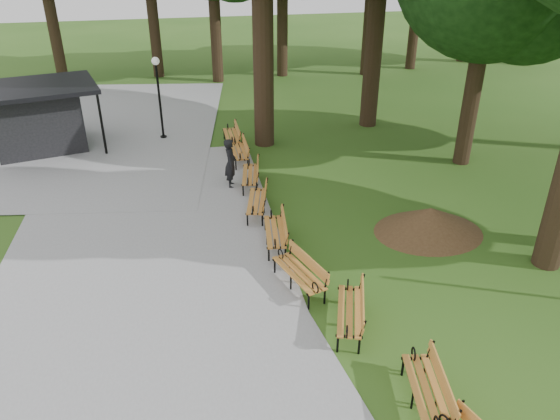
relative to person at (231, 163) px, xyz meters
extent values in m
plane|color=#2C5418|center=(0.93, -7.08, -0.86)|extent=(100.00, 100.00, 0.00)
cube|color=gray|center=(-3.07, -4.08, -0.83)|extent=(12.00, 38.00, 0.06)
imported|color=black|center=(0.00, 0.00, 0.00)|extent=(0.51, 0.68, 1.72)
cylinder|color=black|center=(-2.16, 5.48, 0.71)|extent=(0.10, 0.10, 3.15)
sphere|color=white|center=(-2.16, 5.48, 2.38)|extent=(0.32, 0.32, 0.32)
cone|color=#47301C|center=(5.16, -4.38, -0.47)|extent=(2.68, 2.68, 0.79)
cylinder|color=black|center=(8.84, 0.26, 2.34)|extent=(0.60, 0.60, 6.40)
cylinder|color=black|center=(1.91, 3.86, 3.43)|extent=(0.80, 0.80, 8.59)
cylinder|color=black|center=(7.00, 5.29, 3.11)|extent=(0.76, 0.76, 7.95)
camera|label=1|loc=(-1.97, -16.42, 6.82)|focal=33.76mm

